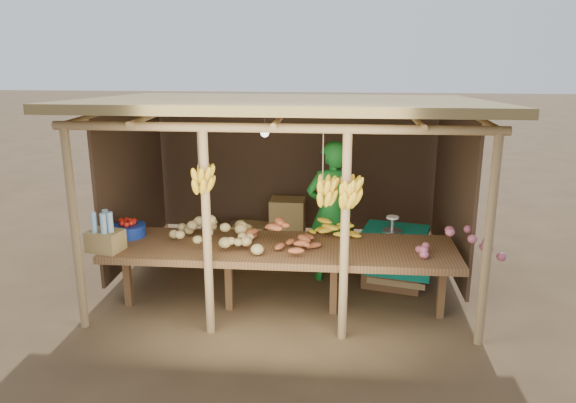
{
  "coord_description": "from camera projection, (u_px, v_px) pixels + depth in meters",
  "views": [
    {
      "loc": [
        0.59,
        -6.83,
        2.97
      ],
      "look_at": [
        0.0,
        0.0,
        1.05
      ],
      "focal_mm": 35.0,
      "sensor_mm": 36.0,
      "label": 1
    }
  ],
  "objects": [
    {
      "name": "tarp_crate",
      "position": [
        394.0,
        255.0,
        7.13
      ],
      "size": [
        0.93,
        0.85,
        0.94
      ],
      "color": "brown",
      "rests_on": "ground"
    },
    {
      "name": "banana_pile",
      "position": [
        335.0,
        223.0,
        6.52
      ],
      "size": [
        0.58,
        0.38,
        0.35
      ],
      "primitive_type": null,
      "rotation": [
        0.0,
        0.0,
        0.07
      ],
      "color": "yellow",
      "rests_on": "counter"
    },
    {
      "name": "carton_stack",
      "position": [
        275.0,
        229.0,
        8.25
      ],
      "size": [
        1.08,
        0.44,
        0.79
      ],
      "color": "#9C7B46",
      "rests_on": "ground"
    },
    {
      "name": "ground",
      "position": [
        288.0,
        278.0,
        7.4
      ],
      "size": [
        60.0,
        60.0,
        0.0
      ],
      "primitive_type": "plane",
      "color": "brown",
      "rests_on": "ground"
    },
    {
      "name": "potato_heap",
      "position": [
        214.0,
        228.0,
        6.29
      ],
      "size": [
        1.26,
        0.94,
        0.37
      ],
      "primitive_type": null,
      "rotation": [
        0.0,
        0.0,
        -0.26
      ],
      "color": "tan",
      "rests_on": "counter"
    },
    {
      "name": "sweet_potato_heap",
      "position": [
        275.0,
        233.0,
        6.14
      ],
      "size": [
        0.99,
        0.74,
        0.35
      ],
      "primitive_type": null,
      "rotation": [
        0.0,
        0.0,
        0.25
      ],
      "color": "#A34F2A",
      "rests_on": "counter"
    },
    {
      "name": "stall_structure",
      "position": [
        287.0,
        134.0,
        6.86
      ],
      "size": [
        4.7,
        3.5,
        2.43
      ],
      "color": "#A48255",
      "rests_on": "ground"
    },
    {
      "name": "onion_heap",
      "position": [
        457.0,
        239.0,
        5.95
      ],
      "size": [
        0.97,
        0.67,
        0.36
      ],
      "primitive_type": null,
      "rotation": [
        0.0,
        0.0,
        -0.15
      ],
      "color": "#BF5C73",
      "rests_on": "counter"
    },
    {
      "name": "bottle_box",
      "position": [
        105.0,
        236.0,
        6.09
      ],
      "size": [
        0.41,
        0.35,
        0.45
      ],
      "color": "#9C7B46",
      "rests_on": "counter"
    },
    {
      "name": "burlap_sacks",
      "position": [
        225.0,
        233.0,
        8.47
      ],
      "size": [
        0.75,
        0.39,
        0.53
      ],
      "color": "#442F20",
      "rests_on": "ground"
    },
    {
      "name": "counter",
      "position": [
        281.0,
        251.0,
        6.29
      ],
      "size": [
        3.9,
        1.05,
        0.8
      ],
      "color": "brown",
      "rests_on": "ground"
    },
    {
      "name": "vendor",
      "position": [
        331.0,
        211.0,
        7.17
      ],
      "size": [
        0.78,
        0.65,
        1.83
      ],
      "primitive_type": "imported",
      "rotation": [
        0.0,
        0.0,
        3.51
      ],
      "color": "#176820",
      "rests_on": "ground"
    },
    {
      "name": "tomato_basin",
      "position": [
        129.0,
        229.0,
        6.58
      ],
      "size": [
        0.39,
        0.39,
        0.2
      ],
      "rotation": [
        0.0,
        0.0,
        0.43
      ],
      "color": "navy",
      "rests_on": "counter"
    }
  ]
}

